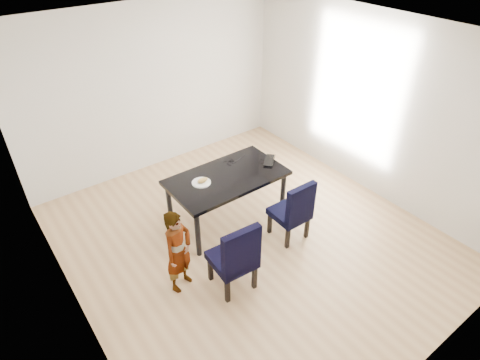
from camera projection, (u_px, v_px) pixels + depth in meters
floor at (249, 237)px, 5.54m from camera, size 4.50×5.00×0.01m
ceiling at (252, 37)px, 4.00m from camera, size 4.50×5.00×0.01m
wall_back at (154, 89)px, 6.42m from camera, size 4.50×0.01×2.70m
wall_front at (448, 285)px, 3.12m from camera, size 4.50×0.01×2.70m
wall_left at (56, 229)px, 3.66m from camera, size 0.01×5.00×2.70m
wall_right at (371, 106)px, 5.89m from camera, size 0.01×5.00×2.70m
dining_table at (227, 198)px, 5.66m from camera, size 1.60×0.90×0.75m
chair_left at (232, 254)px, 4.59m from camera, size 0.50×0.52×0.98m
chair_right at (290, 208)px, 5.32m from camera, size 0.45×0.47×0.92m
child at (178, 251)px, 4.55m from camera, size 0.47×0.39×1.10m
plate at (201, 183)px, 5.30m from camera, size 0.28×0.28×0.01m
sandwich at (203, 180)px, 5.28m from camera, size 0.15×0.07×0.06m
laptop at (266, 160)px, 5.76m from camera, size 0.38×0.37×0.03m
cable_tangle at (232, 163)px, 5.72m from camera, size 0.14×0.14×0.01m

